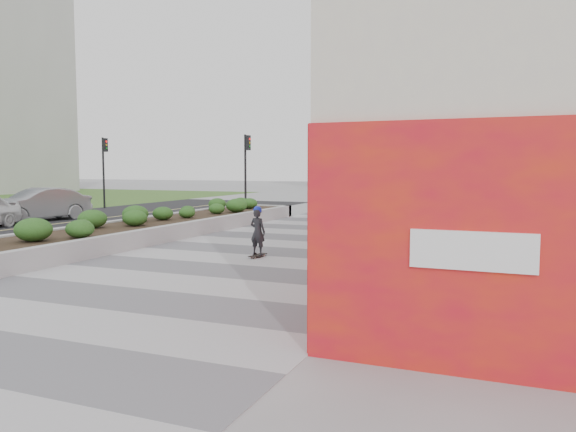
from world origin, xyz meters
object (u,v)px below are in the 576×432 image
planter (158,224)px  traffic_signal_far (104,162)px  car_silver (39,204)px  skateboarder (258,231)px  traffic_signal_near (247,161)px

planter → traffic_signal_far: (-10.93, 10.00, 2.34)m
planter → car_silver: 8.65m
traffic_signal_far → skateboarder: 21.07m
traffic_signal_far → skateboarder: size_ratio=2.99×
traffic_signal_near → planter: bearing=-80.7°
skateboarder → car_silver: bearing=161.8°
traffic_signal_far → skateboarder: traffic_signal_far is taller
traffic_signal_near → skateboarder: traffic_signal_near is taller
skateboarder → traffic_signal_far: bearing=145.3°
traffic_signal_near → car_silver: 10.56m
skateboarder → traffic_signal_near: bearing=121.7°
planter → skateboarder: 6.28m
traffic_signal_near → car_silver: (-6.56, -8.03, -2.01)m
traffic_signal_near → traffic_signal_far: (-9.20, -0.50, 0.00)m
traffic_signal_far → car_silver: traffic_signal_far is taller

